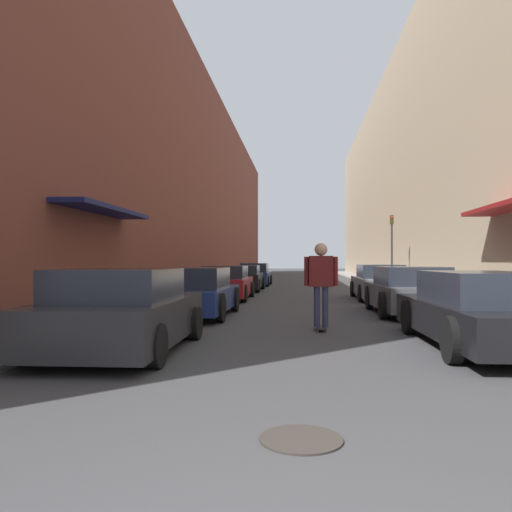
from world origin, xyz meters
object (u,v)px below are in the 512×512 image
object	(u,v)px
parked_car_left_2	(226,283)
parked_car_left_4	(255,275)
parked_car_right_0	(477,311)
traffic_light	(392,243)
parked_car_left_1	(196,293)
parked_car_right_1	(409,291)
skateboarder	(321,276)
parked_car_left_3	(242,278)
parked_car_left_0	(121,312)
parked_car_right_2	(379,283)
manhole_cover	(301,439)

from	to	relation	value
parked_car_left_2	parked_car_left_4	bearing A→B (deg)	89.63
parked_car_right_0	traffic_light	bearing A→B (deg)	84.65
parked_car_left_1	parked_car_left_4	size ratio (longest dim) A/B	0.98
parked_car_left_1	parked_car_right_0	world-z (taller)	parked_car_left_1
parked_car_right_1	skateboarder	bearing A→B (deg)	-126.85
parked_car_left_3	skateboarder	xyz separation A→B (m)	(3.36, -13.91, 0.54)
parked_car_left_3	skateboarder	world-z (taller)	skateboarder
parked_car_right_0	skateboarder	bearing A→B (deg)	143.15
skateboarder	traffic_light	distance (m)	15.92
parked_car_right_1	parked_car_left_0	bearing A→B (deg)	-133.60
parked_car_left_0	parked_car_left_4	xyz separation A→B (m)	(0.14, 22.19, -0.01)
skateboarder	parked_car_left_0	bearing A→B (deg)	-140.21
skateboarder	parked_car_left_2	bearing A→B (deg)	111.80
parked_car_left_0	parked_car_left_1	bearing A→B (deg)	88.57
parked_car_left_2	traffic_light	bearing A→B (deg)	42.86
parked_car_right_0	skateboarder	distance (m)	3.28
parked_car_left_0	skateboarder	world-z (taller)	skateboarder
parked_car_left_0	parked_car_left_2	world-z (taller)	parked_car_left_0
parked_car_left_1	parked_car_right_2	distance (m)	8.73
manhole_cover	parked_car_right_0	bearing A→B (deg)	57.30
parked_car_right_2	skateboarder	xyz separation A→B (m)	(-2.58, -8.90, 0.52)
parked_car_right_2	skateboarder	bearing A→B (deg)	-106.19
parked_car_left_4	traffic_light	distance (m)	8.68
parked_car_left_0	parked_car_left_1	distance (m)	5.23
parked_car_left_4	manhole_cover	xyz separation A→B (m)	(2.83, -26.01, -0.63)
parked_car_left_1	traffic_light	size ratio (longest dim) A/B	1.16
parked_car_right_1	traffic_light	bearing A→B (deg)	82.22
parked_car_left_3	parked_car_right_2	distance (m)	7.77
parked_car_left_2	manhole_cover	xyz separation A→B (m)	(2.90, -14.95, -0.62)
parked_car_right_1	traffic_light	world-z (taller)	traffic_light
parked_car_left_2	traffic_light	size ratio (longest dim) A/B	1.18
parked_car_right_0	manhole_cover	xyz separation A→B (m)	(-3.02, -4.70, -0.63)
parked_car_right_0	parked_car_right_1	xyz separation A→B (m)	(-0.00, 5.40, 0.01)
parked_car_right_1	traffic_light	xyz separation A→B (m)	(1.62, 11.85, 1.76)
parked_car_right_0	traffic_light	size ratio (longest dim) A/B	1.30
parked_car_left_4	parked_car_right_0	distance (m)	22.10
parked_car_right_2	manhole_cover	world-z (taller)	parked_car_right_2
parked_car_left_2	skateboarder	world-z (taller)	skateboarder
parked_car_left_4	parked_car_left_1	bearing A→B (deg)	-90.02
parked_car_left_4	traffic_light	size ratio (longest dim) A/B	1.18
parked_car_left_0	parked_car_right_0	bearing A→B (deg)	8.37
parked_car_left_1	manhole_cover	distance (m)	9.50
parked_car_left_2	skateboarder	bearing A→B (deg)	-68.20
parked_car_left_1	parked_car_right_2	world-z (taller)	parked_car_right_2
parked_car_left_0	parked_car_left_3	size ratio (longest dim) A/B	0.89
parked_car_right_0	traffic_light	world-z (taller)	traffic_light
parked_car_left_2	parked_car_left_0	bearing A→B (deg)	-90.33
traffic_light	parked_car_left_1	bearing A→B (deg)	-120.08
parked_car_right_0	parked_car_left_4	bearing A→B (deg)	105.34
manhole_cover	traffic_light	xyz separation A→B (m)	(4.63, 21.95, 2.40)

